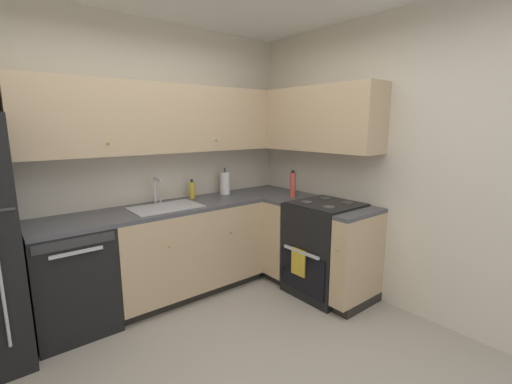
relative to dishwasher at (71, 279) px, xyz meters
name	(u,v)px	position (x,y,z in m)	size (l,w,h in m)	color
wall_back	(126,163)	(0.62, 0.33, 0.87)	(3.64, 0.05, 2.63)	beige
wall_right	(399,166)	(2.42, -1.42, 0.87)	(0.05, 3.55, 2.63)	beige
dishwasher	(71,279)	(0.00, 0.00, 0.00)	(0.60, 0.63, 0.88)	black
lower_cabinets_back	(187,249)	(1.05, 0.00, 0.00)	(1.49, 0.62, 0.88)	tan
countertop_back	(185,206)	(1.05, 0.00, 0.45)	(2.69, 0.60, 0.04)	#4C4C51
lower_cabinets_right	(314,247)	(2.09, -0.75, 0.00)	(0.62, 1.06, 0.88)	tan
countertop_right	(316,204)	(2.09, -0.75, 0.45)	(0.60, 1.06, 0.03)	#4C4C51
oven_range	(325,248)	(2.11, -0.88, 0.02)	(0.68, 0.62, 1.06)	black
upper_cabinets_back	(159,119)	(0.89, 0.14, 1.28)	(2.37, 0.34, 0.63)	tan
upper_cabinets_right	(309,119)	(2.23, -0.50, 1.28)	(0.32, 1.61, 0.63)	tan
sink	(166,212)	(0.83, -0.03, 0.43)	(0.63, 0.40, 0.10)	#B7B7BC
faucet	(156,188)	(0.84, 0.18, 0.62)	(0.07, 0.16, 0.25)	silver
soap_bottle	(192,190)	(1.23, 0.18, 0.56)	(0.06, 0.06, 0.20)	gold
paper_towel_roll	(225,183)	(1.63, 0.16, 0.59)	(0.11, 0.11, 0.30)	white
oil_bottle	(293,185)	(2.09, -0.43, 0.61)	(0.06, 0.06, 0.28)	#BF4C3F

